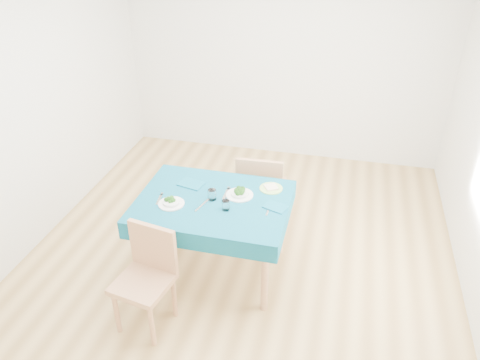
% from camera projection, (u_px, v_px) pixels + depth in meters
% --- Properties ---
extents(room_shell, '(4.02, 4.52, 2.73)m').
position_uv_depth(room_shell, '(240.00, 128.00, 3.81)').
color(room_shell, '#A37C44').
rests_on(room_shell, ground).
extents(table, '(1.28, 0.97, 0.76)m').
position_uv_depth(table, '(214.00, 236.00, 4.15)').
color(table, '#094E67').
rests_on(table, ground).
extents(chair_near, '(0.47, 0.50, 1.01)m').
position_uv_depth(chair_near, '(142.00, 276.00, 3.53)').
color(chair_near, '#B17C53').
rests_on(chair_near, ground).
extents(chair_far, '(0.48, 0.52, 1.14)m').
position_uv_depth(chair_far, '(262.00, 175.00, 4.69)').
color(chair_far, '#B17C53').
rests_on(chair_far, ground).
extents(bowl_near, '(0.22, 0.22, 0.07)m').
position_uv_depth(bowl_near, '(171.00, 201.00, 3.88)').
color(bowl_near, white).
rests_on(bowl_near, table).
extents(bowl_far, '(0.24, 0.24, 0.07)m').
position_uv_depth(bowl_far, '(240.00, 192.00, 4.00)').
color(bowl_far, white).
rests_on(bowl_far, table).
extents(fork_near, '(0.04, 0.17, 0.00)m').
position_uv_depth(fork_near, '(159.00, 199.00, 3.97)').
color(fork_near, silver).
rests_on(fork_near, table).
extents(knife_near, '(0.08, 0.23, 0.00)m').
position_uv_depth(knife_near, '(203.00, 205.00, 3.89)').
color(knife_near, silver).
rests_on(knife_near, table).
extents(fork_far, '(0.03, 0.19, 0.00)m').
position_uv_depth(fork_far, '(226.00, 194.00, 4.04)').
color(fork_far, silver).
rests_on(fork_far, table).
extents(knife_far, '(0.02, 0.22, 0.00)m').
position_uv_depth(knife_far, '(269.00, 208.00, 3.85)').
color(knife_far, silver).
rests_on(knife_far, table).
extents(napkin_near, '(0.25, 0.20, 0.01)m').
position_uv_depth(napkin_near, '(191.00, 184.00, 4.17)').
color(napkin_near, '#0D5872').
rests_on(napkin_near, table).
extents(napkin_far, '(0.22, 0.19, 0.01)m').
position_uv_depth(napkin_far, '(276.00, 207.00, 3.86)').
color(napkin_far, '#0D5872').
rests_on(napkin_far, table).
extents(tumbler_center, '(0.07, 0.07, 0.09)m').
position_uv_depth(tumbler_center, '(212.00, 195.00, 3.94)').
color(tumbler_center, white).
rests_on(tumbler_center, table).
extents(tumbler_side, '(0.07, 0.07, 0.08)m').
position_uv_depth(tumbler_side, '(226.00, 205.00, 3.81)').
color(tumbler_side, white).
rests_on(tumbler_side, table).
extents(side_plate, '(0.20, 0.20, 0.01)m').
position_uv_depth(side_plate, '(271.00, 188.00, 4.11)').
color(side_plate, '#A0D568').
rests_on(side_plate, table).
extents(bread_slice, '(0.14, 0.14, 0.02)m').
position_uv_depth(bread_slice, '(271.00, 187.00, 4.10)').
color(bread_slice, beige).
rests_on(bread_slice, side_plate).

